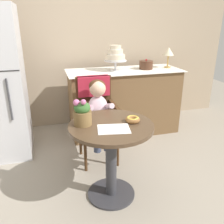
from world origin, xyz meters
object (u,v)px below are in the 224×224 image
object	(u,v)px
wicker_chair	(96,106)
flower_vase	(82,113)
seated_child	(99,107)
table_lamp	(169,52)
tiered_cake_stand	(115,56)
round_layer_cake	(146,65)
donut_front	(133,119)
cafe_table	(111,147)

from	to	relation	value
wicker_chair	flower_vase	bearing A→B (deg)	-106.61
seated_child	table_lamp	world-z (taller)	table_lamp
flower_vase	tiered_cake_stand	size ratio (longest dim) A/B	0.71
wicker_chair	seated_child	size ratio (longest dim) A/B	1.31
flower_vase	round_layer_cake	xyz separation A→B (m)	(1.09, 1.24, 0.13)
seated_child	tiered_cake_stand	world-z (taller)	tiered_cake_stand
seated_child	table_lamp	xyz separation A→B (m)	(1.18, 0.75, 0.44)
donut_front	round_layer_cake	distance (m)	1.48
wicker_chair	round_layer_cake	distance (m)	1.07
seated_child	flower_vase	bearing A→B (deg)	-116.03
wicker_chair	tiered_cake_stand	distance (m)	0.84
cafe_table	donut_front	world-z (taller)	donut_front
seated_child	round_layer_cake	world-z (taller)	round_layer_cake
tiered_cake_stand	table_lamp	bearing A→B (deg)	0.70
wicker_chair	seated_child	bearing A→B (deg)	-86.16
donut_front	table_lamp	world-z (taller)	table_lamp
cafe_table	donut_front	size ratio (longest dim) A/B	5.76
donut_front	flower_vase	world-z (taller)	flower_vase
seated_child	donut_front	size ratio (longest dim) A/B	5.81
wicker_chair	seated_child	xyz separation A→B (m)	(0.00, -0.16, 0.04)
wicker_chair	round_layer_cake	bearing A→B (deg)	38.36
flower_vase	seated_child	bearing A→B (deg)	63.97
donut_front	table_lamp	distance (m)	1.69
seated_child	donut_front	world-z (taller)	seated_child
flower_vase	table_lamp	world-z (taller)	table_lamp
table_lamp	donut_front	bearing A→B (deg)	-127.41
donut_front	tiered_cake_stand	size ratio (longest dim) A/B	0.38
seated_child	flower_vase	size ratio (longest dim) A/B	3.08
round_layer_cake	tiered_cake_stand	bearing A→B (deg)	179.79
cafe_table	tiered_cake_stand	distance (m)	1.49
cafe_table	tiered_cake_stand	size ratio (longest dim) A/B	2.17
seated_child	flower_vase	distance (m)	0.58
round_layer_cake	donut_front	bearing A→B (deg)	-117.21
cafe_table	wicker_chair	xyz separation A→B (m)	(0.02, 0.72, 0.13)
seated_child	flower_vase	world-z (taller)	seated_child
cafe_table	round_layer_cake	world-z (taller)	round_layer_cake
round_layer_cake	flower_vase	bearing A→B (deg)	-131.32
seated_child	wicker_chair	bearing A→B (deg)	90.00
seated_child	donut_front	distance (m)	0.60
wicker_chair	donut_front	bearing A→B (deg)	-72.65
flower_vase	tiered_cake_stand	bearing A→B (deg)	62.40
seated_child	cafe_table	bearing A→B (deg)	-91.84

